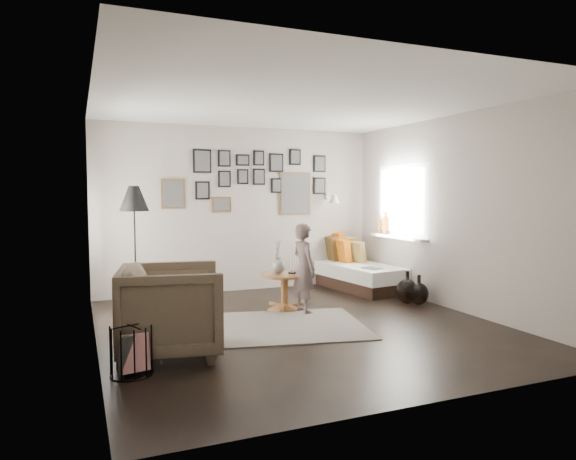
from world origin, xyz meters
name	(u,v)px	position (x,y,z in m)	size (l,w,h in m)	color
ground	(300,326)	(0.00, 0.00, 0.00)	(4.80, 4.80, 0.00)	black
wall_back	(240,209)	(0.00, 2.40, 1.30)	(4.50, 4.50, 0.00)	#A79C92
wall_front	(433,230)	(0.00, -2.40, 1.30)	(4.50, 4.50, 0.00)	#A79C92
wall_left	(93,220)	(-2.25, 0.00, 1.30)	(4.80, 4.80, 0.00)	#A79C92
wall_right	(455,213)	(2.25, 0.00, 1.30)	(4.80, 4.80, 0.00)	#A79C92
ceiling	(301,102)	(0.00, 0.00, 2.60)	(4.80, 4.80, 0.00)	white
door_left	(92,235)	(-2.23, 1.20, 1.05)	(0.00, 2.14, 2.14)	white
window_right	(393,233)	(2.18, 1.34, 0.93)	(0.15, 1.32, 1.30)	white
gallery_wall	(257,182)	(0.29, 2.38, 1.74)	(2.74, 0.03, 1.08)	brown
wall_sconce	(334,199)	(1.55, 2.13, 1.46)	(0.18, 0.36, 0.16)	white
rug	(271,326)	(-0.33, 0.09, 0.01)	(2.16, 1.51, 0.01)	beige
pedestal_table	(284,293)	(0.14, 0.85, 0.22)	(0.62, 0.62, 0.49)	brown
vase	(278,264)	(0.06, 0.87, 0.62)	(0.18, 0.18, 0.44)	black
candles	(292,265)	(0.25, 0.85, 0.60)	(0.11, 0.11, 0.23)	black
daybed	(354,271)	(1.79, 1.88, 0.28)	(1.01, 1.92, 0.89)	black
magazine_on_daybed	(372,268)	(1.74, 1.24, 0.42)	(0.20, 0.27, 0.01)	black
armchair	(171,310)	(-1.58, -0.51, 0.44)	(0.94, 0.97, 0.88)	brown
armchair_cushion	(174,305)	(-1.55, -0.46, 0.48)	(0.40, 0.40, 0.10)	white
floor_lamp	(134,203)	(-1.70, 1.58, 1.43)	(0.39, 0.39, 1.66)	black
magazine_basket	(131,350)	(-2.00, -0.92, 0.21)	(0.45, 0.45, 0.43)	black
demijohn_large	(407,291)	(1.89, 0.54, 0.18)	(0.31, 0.31, 0.46)	black
demijohn_small	(419,293)	(2.00, 0.42, 0.16)	(0.27, 0.27, 0.42)	black
child	(304,268)	(0.32, 0.60, 0.59)	(0.43, 0.28, 1.17)	brown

